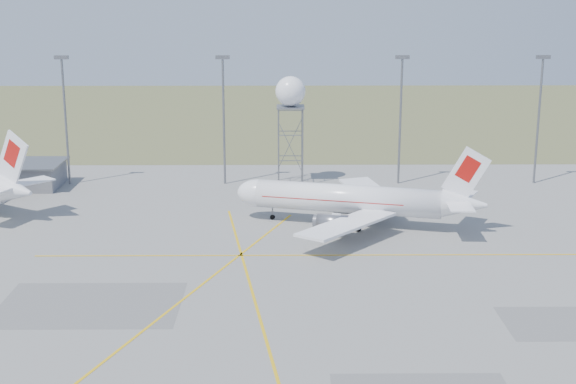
{
  "coord_description": "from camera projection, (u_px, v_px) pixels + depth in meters",
  "views": [
    {
      "loc": [
        -0.95,
        -59.75,
        30.59
      ],
      "look_at": [
        -0.06,
        40.0,
        5.18
      ],
      "focal_mm": 50.0,
      "sensor_mm": 36.0,
      "label": 1
    }
  ],
  "objects": [
    {
      "name": "mast_b",
      "position": [
        224.0,
        109.0,
        126.35
      ],
      "size": [
        2.2,
        0.5,
        20.5
      ],
      "color": "slate",
      "rests_on": "ground"
    },
    {
      "name": "airliner_main",
      "position": [
        352.0,
        200.0,
        105.78
      ],
      "size": [
        33.05,
        31.44,
        11.37
      ],
      "rotation": [
        0.0,
        0.0,
        2.88
      ],
      "color": "white",
      "rests_on": "ground"
    },
    {
      "name": "mast_c",
      "position": [
        401.0,
        109.0,
        126.59
      ],
      "size": [
        2.2,
        0.5,
        20.5
      ],
      "color": "slate",
      "rests_on": "ground"
    },
    {
      "name": "building_grey",
      "position": [
        3.0,
        175.0,
        126.6
      ],
      "size": [
        19.0,
        10.0,
        3.9
      ],
      "color": "gray",
      "rests_on": "ground"
    },
    {
      "name": "mast_d",
      "position": [
        539.0,
        109.0,
        126.78
      ],
      "size": [
        2.2,
        0.5,
        20.5
      ],
      "color": "slate",
      "rests_on": "ground"
    },
    {
      "name": "ground",
      "position": [
        293.0,
        374.0,
        65.46
      ],
      "size": [
        400.0,
        400.0,
        0.0
      ],
      "primitive_type": "plane",
      "color": "gray",
      "rests_on": "ground"
    },
    {
      "name": "grass_strip",
      "position": [
        285.0,
        114.0,
        201.12
      ],
      "size": [
        400.0,
        120.0,
        0.03
      ],
      "primitive_type": "cube",
      "color": "#515B32",
      "rests_on": "ground"
    },
    {
      "name": "mast_a",
      "position": [
        65.0,
        109.0,
        126.13
      ],
      "size": [
        2.2,
        0.5,
        20.5
      ],
      "color": "slate",
      "rests_on": "ground"
    },
    {
      "name": "radar_tower",
      "position": [
        290.0,
        124.0,
        127.35
      ],
      "size": [
        4.76,
        4.76,
        17.23
      ],
      "color": "slate",
      "rests_on": "ground"
    }
  ]
}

